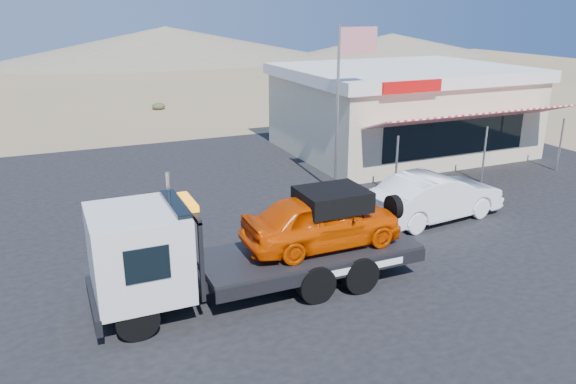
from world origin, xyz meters
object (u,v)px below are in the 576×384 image
tow_truck (253,240)px  white_sedan (435,196)px  jerky_store (400,109)px  flagpole (344,90)px

tow_truck → white_sedan: 7.39m
tow_truck → white_sedan: size_ratio=1.68×
tow_truck → jerky_store: size_ratio=0.74×
tow_truck → jerky_store: bearing=43.0°
flagpole → jerky_store: bearing=38.8°
white_sedan → jerky_store: jerky_store is taller
jerky_store → tow_truck: bearing=-137.0°
white_sedan → jerky_store: (4.18, 8.14, 1.21)m
white_sedan → jerky_store: 9.23m
tow_truck → flagpole: size_ratio=1.28×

